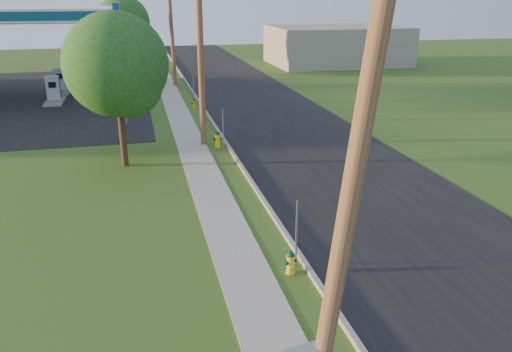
# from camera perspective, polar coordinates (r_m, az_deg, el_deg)

# --- Properties ---
(road) EXTENTS (8.00, 120.00, 0.02)m
(road) POSITION_cam_1_polar(r_m,az_deg,el_deg) (20.82, 10.82, -0.76)
(road) COLOR black
(road) RESTS_ON ground
(curb) EXTENTS (0.15, 120.00, 0.15)m
(curb) POSITION_cam_1_polar(r_m,az_deg,el_deg) (19.55, 0.06, -1.57)
(curb) COLOR gray
(curb) RESTS_ON ground
(sidewalk) EXTENTS (1.50, 120.00, 0.03)m
(sidewalk) POSITION_cam_1_polar(r_m,az_deg,el_deg) (19.27, -5.01, -2.18)
(sidewalk) COLOR gray
(sidewalk) RESTS_ON ground
(utility_pole_near) EXTENTS (1.40, 0.32, 9.48)m
(utility_pole_near) POSITION_cam_1_polar(r_m,az_deg,el_deg) (7.79, 11.25, 1.07)
(utility_pole_near) COLOR brown
(utility_pole_near) RESTS_ON ground
(utility_pole_mid) EXTENTS (1.40, 0.32, 9.80)m
(utility_pole_mid) POSITION_cam_1_polar(r_m,az_deg,el_deg) (24.98, -6.38, 14.59)
(utility_pole_mid) COLOR brown
(utility_pole_mid) RESTS_ON ground
(utility_pole_far) EXTENTS (1.40, 0.32, 9.50)m
(utility_pole_far) POSITION_cam_1_polar(r_m,az_deg,el_deg) (42.86, -9.65, 16.48)
(utility_pole_far) COLOR brown
(utility_pole_far) RESTS_ON ground
(sign_post_near) EXTENTS (0.05, 0.04, 2.00)m
(sign_post_near) POSITION_cam_1_polar(r_m,az_deg,el_deg) (14.02, 4.66, -6.65)
(sign_post_near) COLOR gray
(sign_post_near) RESTS_ON ground
(sign_post_mid) EXTENTS (0.05, 0.04, 2.00)m
(sign_post_mid) POSITION_cam_1_polar(r_m,az_deg,el_deg) (24.81, -3.77, 5.35)
(sign_post_mid) COLOR gray
(sign_post_mid) RESTS_ON ground
(sign_post_far) EXTENTS (0.05, 0.04, 2.00)m
(sign_post_far) POSITION_cam_1_polar(r_m,az_deg,el_deg) (36.63, -7.13, 10.04)
(sign_post_far) COLOR gray
(sign_post_far) RESTS_ON ground
(fuel_pump_ne) EXTENTS (1.20, 3.20, 1.90)m
(fuel_pump_ne) POSITION_cam_1_polar(r_m,az_deg,el_deg) (38.66, -22.11, 8.84)
(fuel_pump_ne) COLOR gray
(fuel_pump_ne) RESTS_ON ground
(fuel_pump_se) EXTENTS (1.20, 3.20, 1.90)m
(fuel_pump_se) POSITION_cam_1_polar(r_m,az_deg,el_deg) (42.57, -21.41, 9.84)
(fuel_pump_se) COLOR gray
(fuel_pump_se) RESTS_ON ground
(price_pylon) EXTENTS (0.34, 2.04, 6.85)m
(price_pylon) POSITION_cam_1_polar(r_m,az_deg,el_deg) (30.23, -15.48, 15.87)
(price_pylon) COLOR gray
(price_pylon) RESTS_ON ground
(distant_building) EXTENTS (14.00, 10.00, 4.00)m
(distant_building) POSITION_cam_1_polar(r_m,az_deg,el_deg) (57.23, 9.20, 14.52)
(distant_building) COLOR gray
(distant_building) RESTS_ON ground
(tree_verge) EXTENTS (4.42, 4.42, 6.70)m
(tree_verge) POSITION_cam_1_polar(r_m,az_deg,el_deg) (22.27, -15.41, 11.69)
(tree_verge) COLOR #382C1A
(tree_verge) RESTS_ON ground
(tree_lot) EXTENTS (4.80, 4.80, 7.27)m
(tree_lot) POSITION_cam_1_polar(r_m,az_deg,el_deg) (49.17, -14.79, 16.40)
(tree_lot) COLOR #382C1A
(tree_lot) RESTS_ON ground
(hydrant_near) EXTENTS (0.37, 0.33, 0.71)m
(hydrant_near) POSITION_cam_1_polar(r_m,az_deg,el_deg) (13.96, 3.97, -9.80)
(hydrant_near) COLOR yellow
(hydrant_near) RESTS_ON ground
(hydrant_mid) EXTENTS (0.43, 0.38, 0.83)m
(hydrant_mid) POSITION_cam_1_polar(r_m,az_deg,el_deg) (25.27, -4.41, 4.21)
(hydrant_mid) COLOR yellow
(hydrant_mid) RESTS_ON ground
(hydrant_far) EXTENTS (0.34, 0.31, 0.66)m
(hydrant_far) POSITION_cam_1_polar(r_m,az_deg,el_deg) (34.36, -7.13, 8.22)
(hydrant_far) COLOR gold
(hydrant_far) RESTS_ON ground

